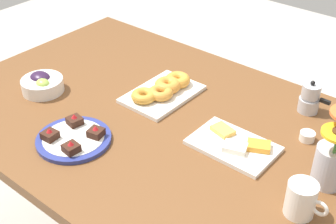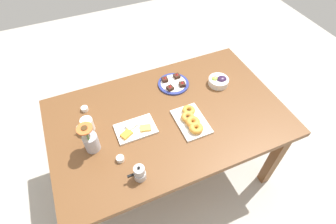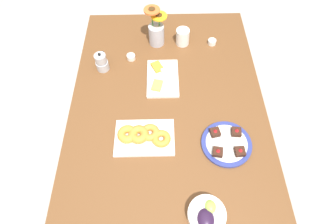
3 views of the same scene
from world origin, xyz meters
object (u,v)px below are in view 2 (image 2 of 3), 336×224
moka_pot (140,173)px  dining_table (168,123)px  jam_cup_honey (120,159)px  cheese_platter (135,129)px  croissant_platter (191,121)px  dessert_plate (173,84)px  coffee_mug (87,125)px  jam_cup_berry (85,109)px  grape_bowl (219,81)px  flower_vase (91,141)px

moka_pot → dining_table: bearing=-132.5°
dining_table → jam_cup_honey: jam_cup_honey is taller
moka_pot → cheese_platter: bearing=-103.9°
croissant_platter → dessert_plate: 0.39m
coffee_mug → cheese_platter: 0.31m
dining_table → cheese_platter: bearing=6.0°
croissant_platter → jam_cup_berry: bearing=-32.0°
cheese_platter → croissant_platter: size_ratio=0.93×
coffee_mug → dessert_plate: (-0.68, -0.17, -0.04)m
croissant_platter → dessert_plate: bearing=-96.2°
grape_bowl → jam_cup_honey: (0.88, 0.34, -0.01)m
jam_cup_honey → flower_vase: flower_vase is taller
grape_bowl → moka_pot: size_ratio=1.27×
dessert_plate → flower_vase: bearing=25.2°
jam_cup_honey → moka_pot: bearing=114.9°
croissant_platter → jam_cup_berry: (0.63, -0.39, -0.01)m
cheese_platter → jam_cup_berry: size_ratio=5.42×
coffee_mug → croissant_platter: (-0.64, 0.22, -0.03)m
cheese_platter → moka_pot: moka_pot is taller
cheese_platter → flower_vase: size_ratio=1.11×
croissant_platter → moka_pot: size_ratio=2.35×
dining_table → flower_vase: size_ratio=6.80×
flower_vase → coffee_mug: bearing=-92.3°
coffee_mug → flower_vase: bearing=87.7°
jam_cup_honey → dining_table: bearing=-152.9°
cheese_platter → flower_vase: flower_vase is taller
croissant_platter → jam_cup_honey: croissant_platter is taller
dining_table → cheese_platter: size_ratio=6.15×
coffee_mug → flower_vase: flower_vase is taller
dining_table → jam_cup_berry: 0.59m
coffee_mug → grape_bowl: 1.00m
croissant_platter → grape_bowl: bearing=-144.4°
cheese_platter → jam_cup_berry: cheese_platter is taller
jam_cup_honey → croissant_platter: bearing=-170.5°
dining_table → croissant_platter: croissant_platter is taller
dining_table → jam_cup_berry: size_ratio=33.33×
grape_bowl → flower_vase: size_ratio=0.64×
jam_cup_berry → grape_bowl: bearing=172.1°
moka_pot → grape_bowl: bearing=-148.3°
jam_cup_honey → jam_cup_berry: same height
jam_cup_berry → moka_pot: 0.66m
coffee_mug → moka_pot: moka_pot is taller
jam_cup_berry → flower_vase: flower_vase is taller
grape_bowl → dessert_plate: 0.34m
cheese_platter → flower_vase: (0.28, 0.03, 0.07)m
cheese_platter → croissant_platter: (-0.36, 0.09, 0.01)m
croissant_platter → coffee_mug: bearing=-18.6°
croissant_platter → moka_pot: (0.45, 0.24, 0.03)m
jam_cup_berry → flower_vase: size_ratio=0.20×
cheese_platter → jam_cup_honey: (0.15, 0.18, 0.00)m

